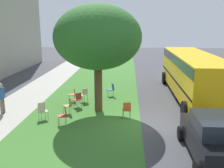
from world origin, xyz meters
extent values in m
plane|color=#424247|center=(0.00, 0.00, 0.00)|extent=(80.00, 80.00, 0.00)
cube|color=#3D752D|center=(0.00, 3.20, 0.00)|extent=(48.00, 6.00, 0.01)
cylinder|color=brown|center=(1.63, 2.51, 1.50)|extent=(0.44, 0.44, 3.00)
ellipsoid|color=#2D6B28|center=(1.63, 2.51, 4.12)|extent=(4.71, 4.71, 3.48)
cube|color=beige|center=(3.24, 3.66, 0.44)|extent=(0.58, 0.58, 0.04)
cube|color=beige|center=(3.11, 3.53, 0.68)|extent=(0.34, 0.35, 0.40)
cylinder|color=gray|center=(3.48, 3.65, 0.21)|extent=(0.02, 0.02, 0.42)
cylinder|color=gray|center=(3.23, 3.90, 0.21)|extent=(0.02, 0.02, 0.42)
cylinder|color=gray|center=(3.24, 3.41, 0.21)|extent=(0.02, 0.02, 0.42)
cylinder|color=gray|center=(2.99, 3.67, 0.21)|extent=(0.02, 0.02, 0.42)
cube|color=olive|center=(1.02, 4.18, 0.44)|extent=(0.56, 0.55, 0.04)
cube|color=olive|center=(1.11, 4.02, 0.68)|extent=(0.39, 0.27, 0.40)
cylinder|color=gray|center=(1.09, 4.41, 0.21)|extent=(0.02, 0.02, 0.42)
cylinder|color=gray|center=(0.78, 4.24, 0.21)|extent=(0.02, 0.02, 0.42)
cylinder|color=gray|center=(1.26, 4.12, 0.21)|extent=(0.02, 0.02, 0.42)
cylinder|color=gray|center=(0.94, 3.94, 0.21)|extent=(0.02, 0.02, 0.42)
cube|color=#B7332D|center=(2.20, 3.86, 0.44)|extent=(0.58, 0.58, 0.04)
cube|color=#B7332D|center=(2.07, 3.74, 0.68)|extent=(0.34, 0.34, 0.40)
cylinder|color=gray|center=(2.45, 3.86, 0.21)|extent=(0.02, 0.02, 0.42)
cylinder|color=gray|center=(2.19, 4.11, 0.21)|extent=(0.02, 0.02, 0.42)
cylinder|color=gray|center=(2.21, 3.62, 0.21)|extent=(0.02, 0.02, 0.42)
cylinder|color=gray|center=(1.95, 3.87, 0.21)|extent=(0.02, 0.02, 0.42)
cube|color=#C64C1E|center=(3.23, 4.41, 0.44)|extent=(0.48, 0.47, 0.04)
cube|color=#C64C1E|center=(3.27, 4.23, 0.68)|extent=(0.41, 0.15, 0.40)
cylinder|color=gray|center=(3.38, 4.61, 0.21)|extent=(0.02, 0.02, 0.42)
cylinder|color=gray|center=(3.03, 4.54, 0.21)|extent=(0.02, 0.02, 0.42)
cylinder|color=gray|center=(3.44, 4.27, 0.21)|extent=(0.02, 0.02, 0.42)
cylinder|color=gray|center=(3.09, 4.21, 0.21)|extent=(0.02, 0.02, 0.42)
cube|color=#C64C1E|center=(0.59, 0.91, 0.44)|extent=(0.45, 0.46, 0.04)
cube|color=#C64C1E|center=(0.41, 0.89, 0.68)|extent=(0.13, 0.41, 0.40)
cylinder|color=gray|center=(0.78, 0.76, 0.21)|extent=(0.02, 0.02, 0.42)
cylinder|color=gray|center=(0.74, 1.11, 0.21)|extent=(0.02, 0.02, 0.42)
cylinder|color=gray|center=(0.44, 0.72, 0.21)|extent=(0.02, 0.02, 0.42)
cylinder|color=gray|center=(0.40, 1.07, 0.21)|extent=(0.02, 0.02, 0.42)
cube|color=#B7332D|center=(-0.52, 4.05, 0.44)|extent=(0.54, 0.53, 0.04)
cube|color=#B7332D|center=(-0.46, 3.89, 0.68)|extent=(0.40, 0.23, 0.40)
cylinder|color=gray|center=(-0.42, 4.28, 0.21)|extent=(0.02, 0.02, 0.42)
cylinder|color=gray|center=(-0.75, 4.15, 0.21)|extent=(0.02, 0.02, 0.42)
cylinder|color=gray|center=(-0.29, 3.96, 0.21)|extent=(0.02, 0.02, 0.42)
cylinder|color=gray|center=(-0.63, 3.83, 0.21)|extent=(0.02, 0.02, 0.42)
cube|color=beige|center=(0.07, 5.19, 0.44)|extent=(0.58, 0.58, 0.04)
cube|color=beige|center=(0.21, 5.31, 0.68)|extent=(0.32, 0.36, 0.40)
cylinder|color=gray|center=(-0.18, 5.22, 0.21)|extent=(0.02, 0.02, 0.42)
cylinder|color=gray|center=(0.06, 4.94, 0.21)|extent=(0.02, 0.02, 0.42)
cylinder|color=gray|center=(0.08, 5.44, 0.21)|extent=(0.02, 0.02, 0.42)
cylinder|color=gray|center=(0.32, 5.16, 0.21)|extent=(0.02, 0.02, 0.42)
cube|color=#335184|center=(4.63, 2.06, 0.44)|extent=(0.54, 0.53, 0.04)
cube|color=#335184|center=(4.70, 1.89, 0.68)|extent=(0.40, 0.23, 0.40)
cylinder|color=gray|center=(4.73, 2.28, 0.21)|extent=(0.02, 0.02, 0.42)
cylinder|color=gray|center=(4.40, 2.15, 0.21)|extent=(0.02, 0.02, 0.42)
cylinder|color=gray|center=(4.86, 1.97, 0.21)|extent=(0.02, 0.02, 0.42)
cylinder|color=gray|center=(4.53, 1.83, 0.21)|extent=(0.02, 0.02, 0.42)
cube|color=black|center=(-3.27, -2.26, 0.68)|extent=(3.70, 1.64, 0.76)
cube|color=#1E232B|center=(-3.42, -2.26, 1.33)|extent=(1.90, 1.44, 0.64)
cylinder|color=black|center=(-1.87, -1.39, 0.30)|extent=(0.60, 0.18, 0.60)
cylinder|color=black|center=(-1.87, -3.13, 0.30)|extent=(0.60, 0.18, 0.60)
cube|color=yellow|center=(4.60, -3.35, 1.63)|extent=(10.40, 2.44, 2.50)
cube|color=black|center=(4.60, -3.35, 1.28)|extent=(10.30, 2.46, 0.12)
cube|color=black|center=(4.60, -3.35, 2.53)|extent=(10.30, 2.46, 0.56)
cylinder|color=black|center=(8.60, -2.09, 0.48)|extent=(0.96, 0.28, 0.96)
cylinder|color=black|center=(8.60, -4.61, 0.48)|extent=(0.96, 0.28, 0.96)
cylinder|color=black|center=(0.60, -2.09, 0.48)|extent=(0.96, 0.28, 0.96)
cylinder|color=#726659|center=(0.95, 7.73, 0.42)|extent=(0.14, 0.14, 0.85)
cylinder|color=#726659|center=(0.77, 7.76, 0.42)|extent=(0.14, 0.14, 0.85)
cube|color=#2D59A5|center=(0.86, 7.75, 1.15)|extent=(0.39, 0.25, 0.60)
sphere|color=tan|center=(0.86, 7.75, 1.58)|extent=(0.22, 0.22, 0.22)
camera|label=1|loc=(-12.08, 0.84, 4.86)|focal=40.94mm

